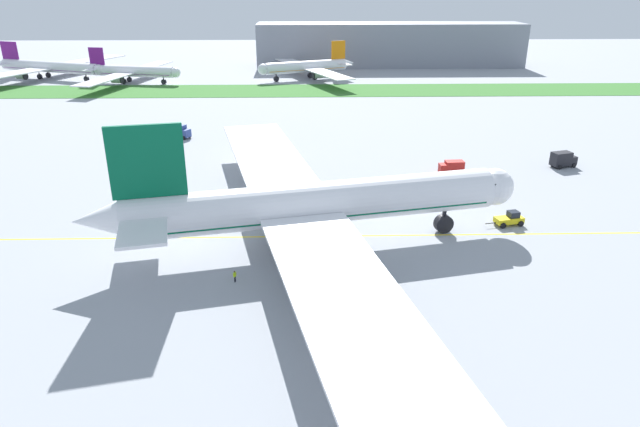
{
  "coord_description": "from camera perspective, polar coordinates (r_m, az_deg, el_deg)",
  "views": [
    {
      "loc": [
        -4.42,
        -72.62,
        34.78
      ],
      "look_at": [
        -2.54,
        1.33,
        4.07
      ],
      "focal_mm": 31.54,
      "sensor_mm": 36.0,
      "label": 1
    }
  ],
  "objects": [
    {
      "name": "service_truck_fuel_bowser",
      "position": [
        123.34,
        23.44,
        5.08
      ],
      "size": [
        5.54,
        3.61,
        3.14
      ],
      "color": "black",
      "rests_on": "ground"
    },
    {
      "name": "pushback_tug",
      "position": [
        90.93,
        18.69,
        -0.52
      ],
      "size": [
        6.19,
        3.06,
        2.19
      ],
      "color": "yellow",
      "rests_on": "ground"
    },
    {
      "name": "apron_taxi_line",
      "position": [
        82.81,
        1.74,
        -2.3
      ],
      "size": [
        280.0,
        0.36,
        0.01
      ],
      "primitive_type": "cube",
      "color": "yellow",
      "rests_on": "ground"
    },
    {
      "name": "ground_crew_wingwalker_port",
      "position": [
        70.98,
        -8.65,
        -6.21
      ],
      "size": [
        0.37,
        0.51,
        1.56
      ],
      "color": "black",
      "rests_on": "ground"
    },
    {
      "name": "parked_airliner_far_centre",
      "position": [
        222.12,
        -18.69,
        13.5
      ],
      "size": [
        38.03,
        61.18,
        12.4
      ],
      "color": "white",
      "rests_on": "ground"
    },
    {
      "name": "terminal_building",
      "position": [
        257.41,
        7.07,
        16.64
      ],
      "size": [
        114.6,
        20.0,
        18.0
      ],
      "primitive_type": "cube",
      "color": "gray",
      "rests_on": "ground"
    },
    {
      "name": "ground_plane",
      "position": [
        80.64,
        1.83,
        -3.02
      ],
      "size": [
        600.0,
        600.0,
        0.0
      ],
      "primitive_type": "plane",
      "color": "#9399A0",
      "rests_on": "ground"
    },
    {
      "name": "service_truck_baggage_loader",
      "position": [
        111.26,
        13.2,
        4.56
      ],
      "size": [
        4.76,
        2.53,
        2.86
      ],
      "color": "#B21E19",
      "rests_on": "ground"
    },
    {
      "name": "airliner_foreground",
      "position": [
        77.01,
        -1.09,
        0.89
      ],
      "size": [
        60.62,
        98.29,
        18.76
      ],
      "color": "white",
      "rests_on": "ground"
    },
    {
      "name": "parked_airliner_far_right",
      "position": [
        219.63,
        -1.26,
        14.65
      ],
      "size": [
        37.21,
        59.74,
        13.67
      ],
      "color": "white",
      "rests_on": "ground"
    },
    {
      "name": "service_truck_catering_van",
      "position": [
        139.25,
        -14.04,
        8.13
      ],
      "size": [
        5.44,
        4.22,
        3.19
      ],
      "color": "#33478C",
      "rests_on": "ground"
    },
    {
      "name": "grass_median_strip",
      "position": [
        196.77,
        -0.15,
        12.38
      ],
      "size": [
        320.0,
        24.0,
        0.1
      ],
      "primitive_type": "cube",
      "color": "#38722D",
      "rests_on": "ground"
    },
    {
      "name": "parked_airliner_far_left",
      "position": [
        243.8,
        -25.92,
        13.23
      ],
      "size": [
        48.22,
        80.72,
        13.2
      ],
      "color": "white",
      "rests_on": "ground"
    }
  ]
}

